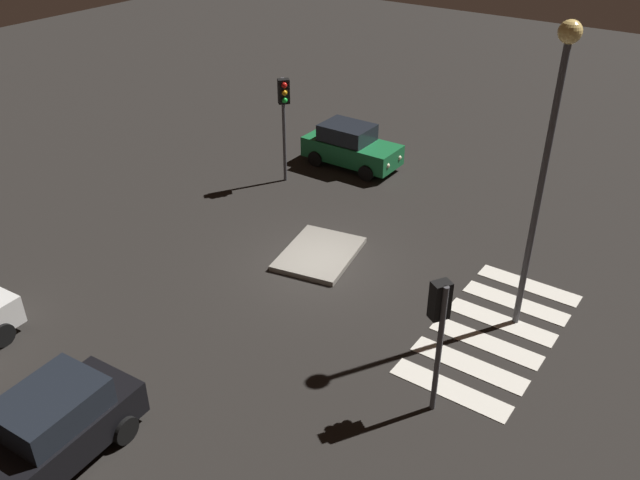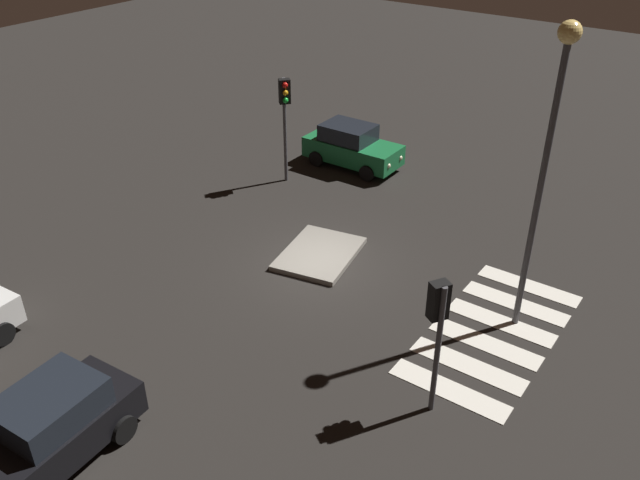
% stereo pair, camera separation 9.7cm
% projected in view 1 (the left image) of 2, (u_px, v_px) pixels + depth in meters
% --- Properties ---
extents(ground_plane, '(80.00, 80.00, 0.00)m').
position_uv_depth(ground_plane, '(320.00, 266.00, 22.00)').
color(ground_plane, black).
extents(traffic_island, '(3.45, 2.85, 0.18)m').
position_uv_depth(traffic_island, '(319.00, 254.00, 22.48)').
color(traffic_island, gray).
rests_on(traffic_island, ground).
extents(car_black, '(4.42, 2.25, 1.88)m').
position_uv_depth(car_black, '(49.00, 432.00, 14.53)').
color(car_black, black).
rests_on(car_black, ground).
extents(car_green, '(2.01, 4.26, 1.85)m').
position_uv_depth(car_green, '(351.00, 146.00, 28.51)').
color(car_green, '#196B38').
rests_on(car_green, ground).
extents(traffic_light_north, '(0.54, 0.53, 4.37)m').
position_uv_depth(traffic_light_north, '(284.00, 105.00, 25.88)').
color(traffic_light_north, '#47474C').
rests_on(traffic_light_north, ground).
extents(traffic_light_south, '(0.54, 0.53, 3.66)m').
position_uv_depth(traffic_light_south, '(439.00, 315.00, 15.12)').
color(traffic_light_south, '#47474C').
rests_on(traffic_light_south, ground).
extents(street_lamp, '(0.56, 0.56, 8.65)m').
position_uv_depth(street_lamp, '(550.00, 137.00, 16.43)').
color(street_lamp, '#47474C').
rests_on(street_lamp, ground).
extents(crosswalk_near, '(6.45, 3.20, 0.02)m').
position_uv_depth(crosswalk_near, '(494.00, 332.00, 18.98)').
color(crosswalk_near, silver).
rests_on(crosswalk_near, ground).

